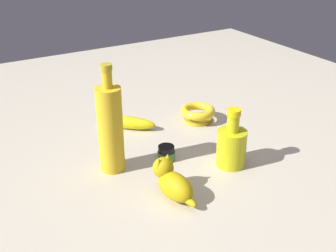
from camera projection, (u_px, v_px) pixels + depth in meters
ground at (168, 149)px, 1.14m from camera, size 2.00×2.00×0.00m
bowl at (198, 113)px, 1.29m from camera, size 0.11×0.11×0.05m
bottle_tall at (110, 128)px, 1.00m from camera, size 0.06×0.06×0.27m
cat_figurine at (172, 182)px, 0.93m from camera, size 0.14×0.07×0.09m
nail_polish_jar at (166, 153)px, 1.09m from camera, size 0.05×0.05×0.04m
bottle_short at (231, 145)px, 1.05m from camera, size 0.07×0.07×0.15m
banana at (127, 122)px, 1.25m from camera, size 0.15×0.15×0.04m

